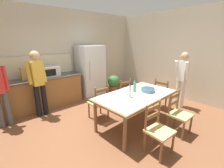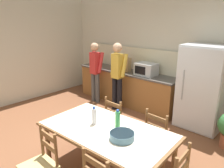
{
  "view_description": "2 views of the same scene",
  "coord_description": "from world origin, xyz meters",
  "views": [
    {
      "loc": [
        -1.82,
        -2.27,
        1.96
      ],
      "look_at": [
        0.36,
        0.23,
        0.97
      ],
      "focal_mm": 24.0,
      "sensor_mm": 36.0,
      "label": 1
    },
    {
      "loc": [
        2.57,
        -2.23,
        2.27
      ],
      "look_at": [
        0.28,
        0.28,
        1.23
      ],
      "focal_mm": 35.0,
      "sensor_mm": 36.0,
      "label": 2
    }
  ],
  "objects": [
    {
      "name": "ground_plane",
      "position": [
        0.0,
        0.0,
        0.0
      ],
      "size": [
        8.32,
        8.32,
        0.0
      ],
      "primitive_type": "plane",
      "color": "brown"
    },
    {
      "name": "wall_back",
      "position": [
        0.0,
        2.66,
        1.45
      ],
      "size": [
        6.52,
        0.12,
        2.9
      ],
      "primitive_type": "cube",
      "color": "beige",
      "rests_on": "ground"
    },
    {
      "name": "wall_left",
      "position": [
        -3.26,
        0.0,
        1.45
      ],
      "size": [
        0.12,
        5.2,
        2.9
      ],
      "primitive_type": "cube",
      "color": "beige",
      "rests_on": "ground"
    },
    {
      "name": "kitchen_counter",
      "position": [
        -0.99,
        2.23,
        0.45
      ],
      "size": [
        3.0,
        0.66,
        0.9
      ],
      "color": "brown",
      "rests_on": "ground"
    },
    {
      "name": "counter_splashback",
      "position": [
        -0.99,
        2.54,
        1.2
      ],
      "size": [
        2.96,
        0.03,
        0.6
      ],
      "primitive_type": "cube",
      "color": "beige",
      "rests_on": "kitchen_counter"
    },
    {
      "name": "refrigerator",
      "position": [
        1.05,
        2.19,
        0.88
      ],
      "size": [
        0.88,
        0.73,
        1.76
      ],
      "color": "silver",
      "rests_on": "ground"
    },
    {
      "name": "microwave",
      "position": [
        -0.35,
        2.21,
        1.05
      ],
      "size": [
        0.5,
        0.39,
        0.3
      ],
      "color": "#B2B7BC",
      "rests_on": "kitchen_counter"
    },
    {
      "name": "paper_bag",
      "position": [
        -0.99,
        2.2,
        1.08
      ],
      "size": [
        0.24,
        0.16,
        0.36
      ],
      "primitive_type": "cube",
      "color": "tan",
      "rests_on": "kitchen_counter"
    },
    {
      "name": "dining_table",
      "position": [
        0.66,
        -0.26,
        0.7
      ],
      "size": [
        1.94,
        1.12,
        0.78
      ],
      "rotation": [
        0.0,
        0.0,
        0.05
      ],
      "color": "brown",
      "rests_on": "ground"
    },
    {
      "name": "bottle_near_centre",
      "position": [
        0.42,
        -0.27,
        0.9
      ],
      "size": [
        0.07,
        0.07,
        0.27
      ],
      "color": "silver",
      "rests_on": "dining_table"
    },
    {
      "name": "bottle_off_centre",
      "position": [
        0.75,
        -0.12,
        0.9
      ],
      "size": [
        0.07,
        0.07,
        0.27
      ],
      "color": "green",
      "rests_on": "dining_table"
    },
    {
      "name": "serving_bowl",
      "position": [
        1.0,
        -0.32,
        0.83
      ],
      "size": [
        0.32,
        0.32,
        0.09
      ],
      "color": "slate",
      "rests_on": "dining_table"
    },
    {
      "name": "chair_side_far_left",
      "position": [
        0.19,
        0.53,
        0.44
      ],
      "size": [
        0.43,
        0.41,
        0.91
      ],
      "rotation": [
        0.0,
        0.0,
        3.11
      ],
      "color": "brown",
      "rests_on": "ground"
    },
    {
      "name": "chair_side_near_left",
      "position": [
        0.28,
        -1.09,
        0.44
      ],
      "size": [
        0.44,
        0.42,
        0.91
      ],
      "rotation": [
        0.0,
        0.0,
        -0.04
      ],
      "color": "brown",
      "rests_on": "ground"
    },
    {
      "name": "chair_side_far_right",
      "position": [
        1.04,
        0.57,
        0.44
      ],
      "size": [
        0.44,
        0.42,
        0.91
      ],
      "rotation": [
        0.0,
        0.0,
        3.1
      ],
      "color": "brown",
      "rests_on": "ground"
    },
    {
      "name": "person_at_sink",
      "position": [
        -1.65,
        1.71,
        0.92
      ],
      "size": [
        0.41,
        0.28,
        1.64
      ],
      "rotation": [
        0.0,
        0.0,
        1.57
      ],
      "color": "#4C4C4C",
      "rests_on": "ground"
    },
    {
      "name": "person_at_counter",
      "position": [
        -0.84,
        1.69,
        0.95
      ],
      "size": [
        0.43,
        0.29,
        1.7
      ],
      "rotation": [
        0.0,
        0.0,
        1.57
      ],
      "color": "black",
      "rests_on": "ground"
    }
  ]
}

